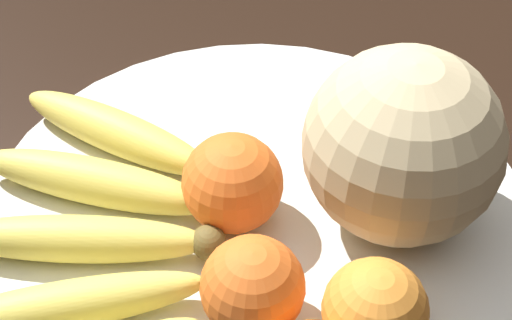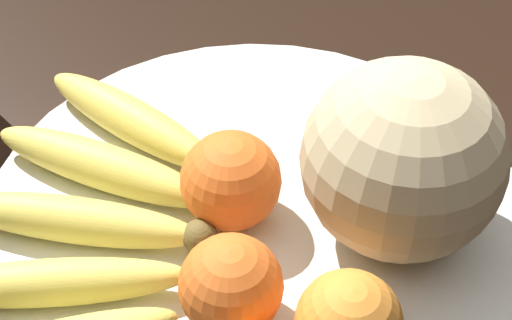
{
  "view_description": "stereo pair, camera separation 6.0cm",
  "coord_description": "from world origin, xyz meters",
  "views": [
    {
      "loc": [
        -0.16,
        0.42,
        1.19
      ],
      "look_at": [
        0.01,
        0.02,
        0.78
      ],
      "focal_mm": 60.0,
      "sensor_mm": 36.0,
      "label": 1
    },
    {
      "loc": [
        -0.21,
        0.39,
        1.19
      ],
      "look_at": [
        0.01,
        0.02,
        0.78
      ],
      "focal_mm": 60.0,
      "sensor_mm": 36.0,
      "label": 2
    }
  ],
  "objects": [
    {
      "name": "melon",
      "position": [
        -0.08,
        -0.01,
        0.8
      ],
      "size": [
        0.14,
        0.14,
        0.14
      ],
      "color": "#C6B284",
      "rests_on": "fruit_bowl"
    },
    {
      "name": "banana_bunch",
      "position": [
        0.1,
        0.11,
        0.74
      ],
      "size": [
        0.25,
        0.31,
        0.04
      ],
      "rotation": [
        0.0,
        0.0,
        6.67
      ],
      "color": "brown",
      "rests_on": "fruit_bowl"
    },
    {
      "name": "orange_mid_center",
      "position": [
        0.03,
        0.04,
        0.76
      ],
      "size": [
        0.07,
        0.07,
        0.07
      ],
      "color": "orange",
      "rests_on": "fruit_bowl"
    },
    {
      "name": "kitchen_table",
      "position": [
        0.0,
        0.0,
        0.62
      ],
      "size": [
        1.48,
        0.89,
        0.71
      ],
      "color": "black",
      "rests_on": "ground_plane"
    },
    {
      "name": "orange_front_left",
      "position": [
        -0.02,
        0.11,
        0.76
      ],
      "size": [
        0.07,
        0.07,
        0.07
      ],
      "color": "orange",
      "rests_on": "fruit_bowl"
    },
    {
      "name": "fruit_bowl",
      "position": [
        0.01,
        0.02,
        0.72
      ],
      "size": [
        0.41,
        0.41,
        0.02
      ],
      "color": "silver",
      "rests_on": "kitchen_table"
    }
  ]
}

